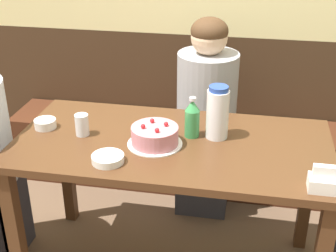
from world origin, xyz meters
TOP-DOWN VIEW (x-y plane):
  - bench_seat at (0.00, 0.83)m, footprint 2.39×0.38m
  - dining_table at (0.00, 0.00)m, footprint 1.42×0.71m
  - birthday_cake at (-0.07, -0.04)m, footprint 0.24×0.24m
  - water_pitcher at (0.19, 0.08)m, footprint 0.10×0.10m
  - soju_bottle at (0.08, 0.07)m, footprint 0.07×0.07m
  - napkin_holder at (0.62, -0.28)m, footprint 0.11×0.08m
  - bowl_soup_white at (-0.23, -0.23)m, footprint 0.14×0.14m
  - bowl_rice_small at (-0.62, 0.02)m, footprint 0.10×0.10m
  - glass_water_tall at (-0.42, -0.01)m, footprint 0.06×0.06m
  - person_pale_blue_shirt at (0.09, 0.62)m, footprint 0.34×0.34m

SIDE VIEW (x-z plane):
  - bench_seat at x=0.00m, z-range 0.00..0.44m
  - person_pale_blue_shirt at x=0.09m, z-range -0.02..1.15m
  - dining_table at x=0.00m, z-range 0.27..1.01m
  - bowl_soup_white at x=-0.23m, z-range 0.74..0.78m
  - bowl_rice_small at x=-0.62m, z-range 0.74..0.79m
  - napkin_holder at x=0.62m, z-range 0.73..0.83m
  - birthday_cake at x=-0.07m, z-range 0.73..0.84m
  - glass_water_tall at x=-0.42m, z-range 0.74..0.84m
  - soju_bottle at x=0.08m, z-range 0.74..0.93m
  - water_pitcher at x=0.19m, z-range 0.74..0.99m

